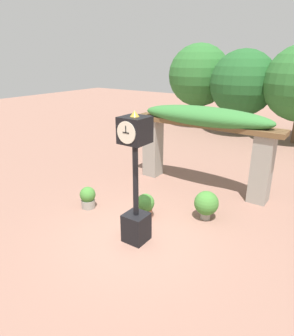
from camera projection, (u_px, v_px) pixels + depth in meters
ground_plane at (135, 236)px, 8.27m from camera, size 60.00×60.00×0.00m
pedestal_clock at (136, 181)px, 7.48m from camera, size 0.63×0.68×3.48m
pergola at (204, 129)px, 10.63m from camera, size 5.53×1.22×3.02m
potted_plant_near_left at (145, 205)px, 9.07m from camera, size 0.55×0.55×0.77m
potted_plant_near_right at (206, 204)px, 8.97m from camera, size 0.73×0.73×0.89m
potted_plant_far_left at (88, 197)px, 9.68m from camera, size 0.51×0.51×0.72m
tree_line at (261, 83)px, 17.74m from camera, size 13.43×5.20×5.51m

